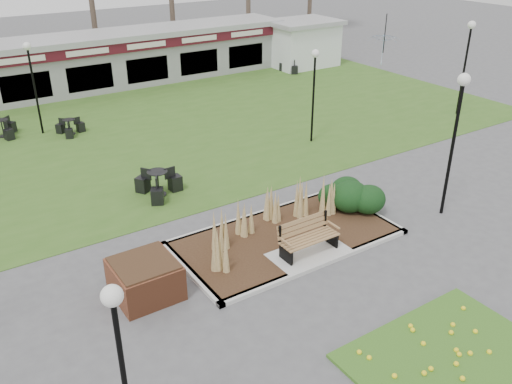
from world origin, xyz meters
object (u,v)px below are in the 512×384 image
lamp_post_near_left (119,346)px  bistro_set_c (158,187)px  bistro_set_b (70,129)px  lamp_post_far_left (31,68)px  lamp_post_mid_right (314,76)px  bistro_set_a (3,131)px  service_hut (302,43)px  food_pavilion (80,63)px  patio_umbrella (383,50)px  park_bench (307,236)px  brick_planter (145,278)px  lamp_post_near_right (458,114)px  bistro_set_d (292,67)px  lamp_post_far_right (468,47)px

lamp_post_near_left → bistro_set_c: (4.58, 9.35, -2.49)m
lamp_post_near_left → bistro_set_b: size_ratio=3.11×
lamp_post_far_left → lamp_post_mid_right: bearing=-38.0°
bistro_set_a → bistro_set_b: (2.48, -1.28, -0.03)m
service_hut → bistro_set_a: bearing=-169.8°
food_pavilion → bistro_set_c: food_pavilion is taller
lamp_post_near_left → patio_umbrella: bearing=36.8°
bistro_set_c → park_bench: bearing=-71.4°
brick_planter → lamp_post_near_right: lamp_post_near_right is taller
lamp_post_near_right → bistro_set_d: bearing=68.0°
bistro_set_c → bistro_set_b: bearing=95.8°
lamp_post_far_left → bistro_set_c: lamp_post_far_left is taller
brick_planter → lamp_post_mid_right: size_ratio=0.39×
bistro_set_c → lamp_post_near_right: bearing=-41.0°
service_hut → brick_planter: bearing=-136.5°
patio_umbrella → lamp_post_mid_right: bearing=-149.1°
lamp_post_far_right → bistro_set_b: (-16.33, 7.34, -2.91)m
lamp_post_near_right → bistro_set_a: bearing=124.5°
park_bench → lamp_post_near_right: size_ratio=0.38×
bistro_set_c → bistro_set_d: size_ratio=1.07×
lamp_post_mid_right → lamp_post_near_right: bearing=-93.8°
lamp_post_far_right → lamp_post_far_left: lamp_post_far_right is taller
lamp_post_near_right → bistro_set_c: lamp_post_near_right is taller
lamp_post_mid_right → lamp_post_far_right: size_ratio=0.88×
lamp_post_far_right → bistro_set_c: lamp_post_far_right is taller
lamp_post_far_left → bistro_set_c: (1.75, -8.30, -2.55)m
service_hut → lamp_post_near_left: bearing=-132.9°
lamp_post_near_left → bistro_set_c: bearing=63.9°
bistro_set_c → lamp_post_mid_right: bearing=8.7°
lamp_post_far_left → patio_umbrella: lamp_post_far_left is taller
service_hut → patio_umbrella: (2.08, -5.00, 0.16)m
brick_planter → lamp_post_near_left: 5.47m
lamp_post_mid_right → bistro_set_d: size_ratio=2.53×
lamp_post_near_right → bistro_set_d: lamp_post_near_right is taller
bistro_set_b → patio_umbrella: bearing=-1.2°
food_pavilion → lamp_post_far_left: bearing=-122.1°
park_bench → lamp_post_far_right: bearing=22.9°
bistro_set_b → lamp_post_mid_right: bearing=-37.9°
bistro_set_c → patio_umbrella: size_ratio=0.64×
lamp_post_near_right → park_bench: bearing=175.0°
park_bench → food_pavilion: bearing=90.0°
service_hut → bistro_set_c: bearing=-141.7°
lamp_post_near_left → food_pavilion: bearing=74.6°
food_pavilion → lamp_post_far_right: 19.60m
lamp_post_mid_right → bistro_set_a: bearing=144.3°
brick_planter → bistro_set_d: bearing=44.3°
park_bench → patio_umbrella: patio_umbrella is taller
brick_planter → bistro_set_c: (2.51, 4.85, -0.17)m
service_hut → food_pavilion: bearing=171.7°
service_hut → bistro_set_b: service_hut is taller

